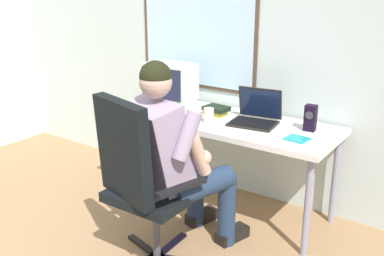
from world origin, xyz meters
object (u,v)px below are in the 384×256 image
Objects in this scene: office_chair at (139,175)px; laptop at (256,114)px; cd_case at (297,139)px; desk_speaker at (310,118)px; crt_monitor at (170,82)px; coffee_mug at (209,116)px; person_seated at (174,155)px; desk at (220,125)px; wine_glass at (189,108)px; book_stack at (216,110)px.

office_chair is 3.05× the size of laptop.
desk_speaker is at bearing 90.81° from cd_case.
crt_monitor is 0.54m from coffee_mug.
coffee_mug is at bearing 100.32° from person_seated.
coffee_mug is (-0.10, 0.54, 0.10)m from person_seated.
crt_monitor is 2.28× the size of desk_speaker.
desk_speaker is (1.14, 0.07, -0.11)m from crt_monitor.
crt_monitor reaches higher than cd_case.
crt_monitor reaches higher than coffee_mug.
cd_case is (0.65, -0.11, 0.06)m from desk.
desk is 0.27m from wine_glass.
person_seated reaches higher than cd_case.
desk is at bearing 41.45° from wine_glass.
crt_monitor is 0.39m from wine_glass.
desk is at bearing 97.56° from person_seated.
wine_glass reaches higher than desk.
wine_glass reaches higher than book_stack.
person_seated is at bearing -63.78° from wine_glass.
book_stack is at bearing 95.71° from office_chair.
book_stack is 0.21m from coffee_mug.
desk_speaker is at bearing 9.59° from desk.
desk_speaker is 1.16× the size of cd_case.
wine_glass is (-0.43, -0.21, 0.02)m from laptop.
person_seated is 6.66× the size of book_stack.
crt_monitor is at bearing -176.67° from book_stack.
wine_glass is (-0.26, 0.53, 0.13)m from person_seated.
office_chair is at bearing -84.29° from book_stack.
office_chair is 0.27m from person_seated.
crt_monitor is at bearing 129.11° from person_seated.
person_seated reaches higher than coffee_mug.
desk is at bearing -170.41° from desk_speaker.
desk_speaker reaches higher than cd_case.
person_seated is 11.74× the size of coffee_mug.
cd_case is at bearing -89.19° from desk_speaker.
book_stack is at bearing 102.45° from person_seated.
crt_monitor is at bearing -178.04° from laptop.
person_seated is 0.80m from cd_case.
desk is at bearing 86.73° from coffee_mug.
office_chair is 0.85× the size of person_seated.
desk_speaker reaches higher than wine_glass.
book_stack is at bearing 140.08° from desk.
desk is at bearing 170.40° from cd_case.
coffee_mug is at bearing -143.26° from laptop.
wine_glass is at bearing -30.21° from crt_monitor.
laptop is 1.86× the size of book_stack.
office_chair reaches higher than crt_monitor.
laptop is 0.34m from coffee_mug.
crt_monitor is (-0.52, 0.97, 0.31)m from office_chair.
office_chair reaches higher than book_stack.
person_seated is at bearing -103.21° from laptop.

